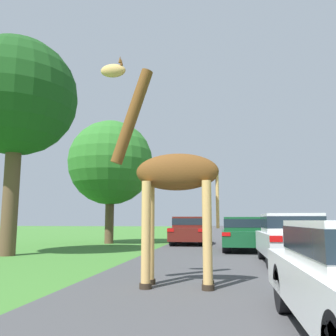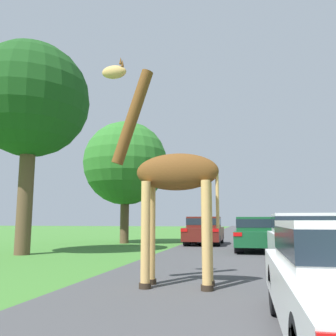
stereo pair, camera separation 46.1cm
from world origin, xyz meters
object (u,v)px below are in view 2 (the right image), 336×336
(tree_far_right, at_px, (125,163))
(car_queue_right, at_px, (256,233))
(car_far_ahead, at_px, (204,230))
(tree_centre_back, at_px, (31,101))
(giraffe_near_road, at_px, (170,178))
(car_queue_left, at_px, (302,237))

(tree_far_right, bearing_deg, car_queue_right, -27.14)
(tree_far_right, bearing_deg, car_far_ahead, 0.54)
(tree_centre_back, bearing_deg, giraffe_near_road, -37.28)
(car_queue_right, bearing_deg, car_queue_left, -75.26)
(car_queue_left, bearing_deg, giraffe_near_road, -125.81)
(car_far_ahead, height_order, tree_far_right, tree_far_right)
(giraffe_near_road, xyz_separation_m, car_far_ahead, (-0.80, 12.75, -1.39))
(tree_centre_back, height_order, tree_far_right, tree_centre_back)
(car_queue_left, bearing_deg, tree_centre_back, 174.51)
(tree_far_right, bearing_deg, car_queue_left, -44.38)
(car_queue_right, xyz_separation_m, tree_centre_back, (-8.88, -3.64, 5.39))
(giraffe_near_road, xyz_separation_m, tree_far_right, (-5.44, 12.71, 2.49))
(tree_centre_back, bearing_deg, car_queue_right, 22.30)
(tree_centre_back, bearing_deg, tree_far_right, 78.36)
(car_queue_left, relative_size, car_far_ahead, 1.00)
(giraffe_near_road, bearing_deg, tree_far_right, 21.00)
(car_queue_right, xyz_separation_m, car_queue_left, (1.21, -4.61, 0.03))
(tree_far_right, bearing_deg, giraffe_near_road, -66.84)
(car_queue_left, xyz_separation_m, tree_far_right, (-8.56, 8.38, 3.87))
(tree_centre_back, relative_size, tree_far_right, 1.20)
(giraffe_near_road, distance_m, car_queue_right, 9.25)
(car_queue_right, bearing_deg, tree_centre_back, -157.70)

